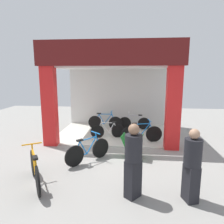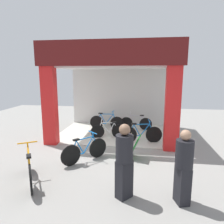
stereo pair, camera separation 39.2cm
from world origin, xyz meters
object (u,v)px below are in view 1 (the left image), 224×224
Objects in this scene: bicycle_parked_1 at (88,151)px; bicycle_inside_0 at (141,133)px; bicycle_parked_0 at (35,170)px; sandwich_board_sign at (132,146)px; pedestrian_1 at (192,165)px; pedestrian_0 at (133,160)px; bicycle_inside_2 at (134,123)px; bicycle_inside_3 at (108,131)px; bicycle_inside_1 at (105,122)px.

bicycle_inside_0 is at bearing 49.85° from bicycle_parked_1.
bicycle_parked_0 is 3.04m from sandwich_board_sign.
pedestrian_0 is at bearing 179.14° from pedestrian_1.
pedestrian_1 is at bearing -0.86° from pedestrian_0.
pedestrian_1 reaches higher than bicycle_inside_2.
sandwich_board_sign is at bearing -62.06° from bicycle_inside_3.
bicycle_parked_0 reaches higher than bicycle_inside_2.
bicycle_inside_0 is 1.90m from bicycle_inside_2.
pedestrian_1 is (2.59, -1.73, 0.47)m from bicycle_parked_1.
pedestrian_0 is at bearing -89.45° from sandwich_board_sign.
bicycle_inside_0 is at bearing 103.25° from pedestrian_1.
bicycle_inside_1 is 6.04m from pedestrian_1.
bicycle_inside_2 is at bearing 97.84° from bicycle_inside_0.
pedestrian_1 is at bearing -64.91° from bicycle_inside_1.
pedestrian_1 is (3.59, -0.29, 0.44)m from bicycle_parked_0.
sandwich_board_sign is 2.59m from pedestrian_1.
bicycle_inside_1 is at bearing 89.53° from bicycle_parked_1.
bicycle_inside_3 is (-1.12, -1.48, -0.02)m from bicycle_inside_2.
pedestrian_0 reaches higher than bicycle_inside_0.
bicycle_inside_1 is 1.34m from bicycle_inside_3.
bicycle_inside_1 is at bearing 112.16° from sandwich_board_sign.
pedestrian_0 is (1.37, -1.71, 0.52)m from bicycle_parked_1.
bicycle_inside_0 is 0.97× the size of pedestrian_0.
sandwich_board_sign is 2.27m from pedestrian_0.
pedestrian_1 reaches higher than bicycle_inside_0.
bicycle_parked_1 is 3.15m from pedestrian_1.
pedestrian_1 reaches higher than bicycle_inside_3.
pedestrian_0 reaches higher than pedestrian_1.
bicycle_inside_3 is 2.45m from bicycle_parked_1.
bicycle_inside_3 is at bearing 163.61° from bicycle_inside_0.
bicycle_inside_3 is at bearing -127.17° from bicycle_inside_2.
pedestrian_1 is (2.55, -5.46, 0.46)m from bicycle_inside_1.
bicycle_inside_2 is at bearing 88.33° from sandwich_board_sign.
bicycle_inside_3 is 2.18m from sandwich_board_sign.
bicycle_inside_0 is at bearing 51.96° from bicycle_parked_0.
bicycle_inside_3 reaches higher than sandwich_board_sign.
bicycle_parked_1 is (-1.70, -2.02, -0.00)m from bicycle_inside_0.
bicycle_parked_0 reaches higher than bicycle_inside_1.
bicycle_parked_1 is at bearing -90.47° from bicycle_inside_1.
bicycle_inside_0 is at bearing 84.84° from pedestrian_0.
sandwich_board_sign is (-0.36, -1.52, 0.02)m from bicycle_inside_0.
pedestrian_0 is (1.34, -5.44, 0.50)m from bicycle_inside_1.
pedestrian_1 is (1.22, -0.02, -0.05)m from pedestrian_0.
bicycle_inside_3 is 0.89× the size of pedestrian_1.
bicycle_inside_3 is (0.29, -1.30, -0.05)m from bicycle_inside_1.
pedestrian_0 reaches higher than bicycle_parked_0.
bicycle_inside_2 is at bearing 89.21° from pedestrian_0.
bicycle_inside_2 is 2.00× the size of sandwich_board_sign.
pedestrian_0 reaches higher than bicycle_inside_2.
bicycle_inside_0 is at bearing -82.16° from bicycle_inside_2.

